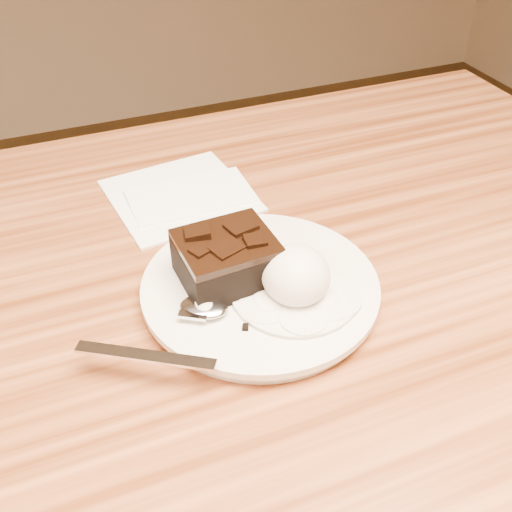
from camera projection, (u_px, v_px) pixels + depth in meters
name	position (u px, v px, depth m)	size (l,w,h in m)	color
plate	(260.00, 290.00, 0.54)	(0.21, 0.21, 0.02)	white
brownie	(227.00, 262.00, 0.52)	(0.08, 0.07, 0.04)	black
ice_cream_scoop	(296.00, 275.00, 0.51)	(0.06, 0.06, 0.05)	white
melt_puddle	(295.00, 292.00, 0.52)	(0.11, 0.11, 0.00)	silver
spoon	(204.00, 308.00, 0.50)	(0.03, 0.16, 0.01)	silver
napkin	(180.00, 194.00, 0.67)	(0.15, 0.15, 0.01)	white
crumb_a	(245.00, 327.00, 0.49)	(0.01, 0.01, 0.00)	black
crumb_b	(270.00, 303.00, 0.51)	(0.01, 0.01, 0.00)	black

